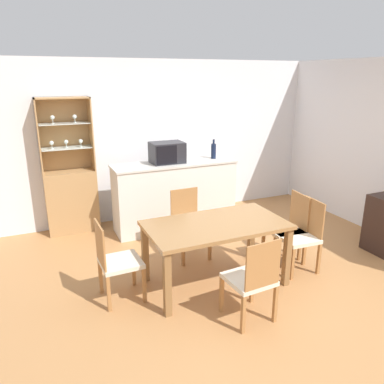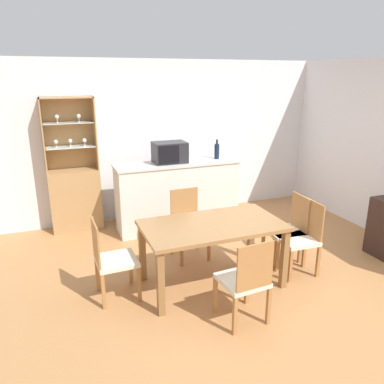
% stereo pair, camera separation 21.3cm
% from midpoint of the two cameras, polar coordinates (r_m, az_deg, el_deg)
% --- Properties ---
extents(ground_plane, '(18.00, 18.00, 0.00)m').
position_cam_midpoint_polar(ground_plane, '(4.48, 7.37, -13.72)').
color(ground_plane, '#B27A47').
extents(wall_back, '(6.80, 0.06, 2.55)m').
position_cam_midpoint_polar(wall_back, '(6.31, -4.61, 7.96)').
color(wall_back, silver).
rests_on(wall_back, ground_plane).
extents(kitchen_counter, '(1.90, 0.54, 1.04)m').
position_cam_midpoint_polar(kitchen_counter, '(5.81, -3.67, -0.51)').
color(kitchen_counter, silver).
rests_on(kitchen_counter, ground_plane).
extents(display_cabinet, '(0.74, 0.33, 2.01)m').
position_cam_midpoint_polar(display_cabinet, '(5.95, -18.92, -0.04)').
color(display_cabinet, tan).
rests_on(display_cabinet, ground_plane).
extents(dining_table, '(1.55, 0.86, 0.74)m').
position_cam_midpoint_polar(dining_table, '(4.18, 2.18, -5.97)').
color(dining_table, olive).
rests_on(dining_table, ground_plane).
extents(dining_chair_side_left_far, '(0.43, 0.43, 0.89)m').
position_cam_midpoint_polar(dining_chair_side_left_far, '(4.07, -12.97, -10.26)').
color(dining_chair_side_left_far, beige).
rests_on(dining_chair_side_left_far, ground_plane).
extents(dining_chair_head_far, '(0.42, 0.42, 0.89)m').
position_cam_midpoint_polar(dining_chair_head_far, '(4.90, -1.72, -4.95)').
color(dining_chair_head_far, beige).
rests_on(dining_chair_head_far, ground_plane).
extents(dining_chair_side_right_far, '(0.45, 0.45, 0.89)m').
position_cam_midpoint_polar(dining_chair_side_right_far, '(4.90, 13.21, -5.40)').
color(dining_chair_side_right_far, beige).
rests_on(dining_chair_side_right_far, ground_plane).
extents(dining_chair_head_near, '(0.44, 0.44, 0.89)m').
position_cam_midpoint_polar(dining_chair_head_near, '(3.69, 7.44, -13.06)').
color(dining_chair_head_near, beige).
rests_on(dining_chair_head_near, ground_plane).
extents(dining_chair_side_right_near, '(0.44, 0.44, 0.89)m').
position_cam_midpoint_polar(dining_chair_side_right_near, '(4.72, 15.06, -6.47)').
color(dining_chair_side_right_near, beige).
rests_on(dining_chair_side_right_near, ground_plane).
extents(microwave, '(0.49, 0.36, 0.31)m').
position_cam_midpoint_polar(microwave, '(5.64, -4.91, 6.01)').
color(microwave, '#232328').
rests_on(microwave, kitchen_counter).
extents(wine_bottle, '(0.08, 0.08, 0.30)m').
position_cam_midpoint_polar(wine_bottle, '(5.92, 2.26, 6.31)').
color(wine_bottle, '#141E38').
rests_on(wine_bottle, kitchen_counter).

